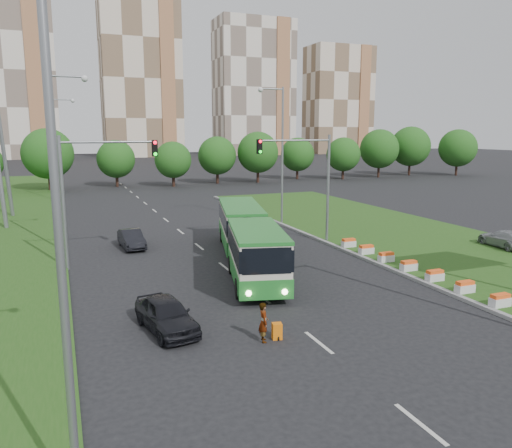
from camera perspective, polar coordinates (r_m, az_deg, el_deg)
name	(u,v)px	position (r m, az deg, el deg)	size (l,w,h in m)	color
ground	(314,290)	(26.69, 6.67, -7.48)	(360.00, 360.00, 0.00)	black
grass_median	(415,239)	(40.20, 17.71, -1.68)	(14.00, 60.00, 0.15)	#214C15
median_kerb	(336,247)	(36.26, 9.15, -2.57)	(0.30, 60.00, 0.18)	gray
lane_markings	(175,227)	(44.06, -9.22, -0.37)	(0.20, 100.00, 0.01)	#BBBAB3
flower_planters	(421,270)	(29.98, 18.37, -5.04)	(1.10, 15.90, 0.60)	silver
traffic_mast_median	(309,172)	(36.58, 6.07, 5.96)	(5.76, 0.32, 8.00)	gray
traffic_mast_left	(91,180)	(31.50, -18.36, 4.77)	(5.76, 0.32, 8.00)	gray
street_lamps	(205,165)	(33.65, -5.82, 6.69)	(36.00, 60.00, 12.00)	gray
tree_line	(207,155)	(80.51, -5.63, 7.81)	(120.00, 8.00, 9.00)	#1C5416
apartment_tower_cwest	(6,72)	(173.72, -26.69, 15.30)	(28.00, 15.00, 52.00)	silver
apartment_tower_ceast	(141,80)	(175.25, -13.03, 15.73)	(25.00, 15.00, 50.00)	beige
apartment_tower_east	(254,89)	(185.56, -0.27, 15.22)	(27.00, 15.00, 47.00)	silver
midrise_east	(338,101)	(200.65, 9.37, 13.73)	(24.00, 14.00, 40.00)	beige
articulated_bus	(244,237)	(31.38, -1.38, -1.50)	(2.61, 16.71, 2.75)	beige
car_left_near	(166,314)	(21.43, -10.22, -10.13)	(1.69, 4.20, 1.43)	black
car_left_far	(131,239)	(36.78, -14.04, -1.67)	(1.38, 3.97, 1.31)	black
car_median	(505,239)	(39.43, 26.55, -1.50)	(1.72, 4.23, 1.23)	#92969A
pedestrian	(264,322)	(20.06, 0.88, -11.15)	(0.59, 0.39, 1.61)	gray
shopping_trolley	(277,331)	(20.47, 2.41, -12.14)	(0.39, 0.41, 0.66)	orange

